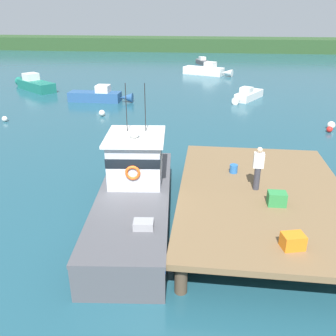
# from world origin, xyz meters

# --- Properties ---
(ground_plane) EXTENTS (200.00, 200.00, 0.00)m
(ground_plane) POSITION_xyz_m (0.00, 0.00, 0.00)
(ground_plane) COLOR #1E4C5B
(dock) EXTENTS (6.00, 9.00, 1.20)m
(dock) POSITION_xyz_m (4.80, 0.00, 1.07)
(dock) COLOR #4C3D2D
(dock) RESTS_ON ground
(main_fishing_boat) EXTENTS (3.30, 9.93, 4.80)m
(main_fishing_boat) POSITION_xyz_m (0.15, -0.21, 1.01)
(main_fishing_boat) COLOR #4C4C51
(main_fishing_boat) RESTS_ON ground
(crate_single_by_cleat) EXTENTS (0.69, 0.58, 0.43)m
(crate_single_by_cleat) POSITION_xyz_m (5.19, -3.36, 1.41)
(crate_single_by_cleat) COLOR orange
(crate_single_by_cleat) RESTS_ON dock
(crate_single_far) EXTENTS (0.61, 0.45, 0.47)m
(crate_single_far) POSITION_xyz_m (5.12, -0.95, 1.43)
(crate_single_far) COLOR #2D8442
(crate_single_far) RESTS_ON dock
(bait_bucket) EXTENTS (0.32, 0.32, 0.34)m
(bait_bucket) POSITION_xyz_m (3.81, 1.54, 1.37)
(bait_bucket) COLOR #2866B2
(bait_bucket) RESTS_ON dock
(deckhand_by_the_boat) EXTENTS (0.36, 0.22, 1.63)m
(deckhand_by_the_boat) POSITION_xyz_m (4.56, 0.15, 2.06)
(deckhand_by_the_boat) COLOR #383842
(deckhand_by_the_boat) RESTS_ON dock
(moored_boat_outer_mooring) EXTENTS (2.98, 4.39, 1.15)m
(moored_boat_outer_mooring) POSITION_xyz_m (5.92, 20.10, 0.40)
(moored_boat_outer_mooring) COLOR white
(moored_boat_outer_mooring) RESTS_ON ground
(moored_boat_off_the_point) EXTENTS (2.47, 4.12, 1.06)m
(moored_boat_off_the_point) POSITION_xyz_m (1.34, 42.27, 0.36)
(moored_boat_off_the_point) COLOR #4C4C51
(moored_boat_off_the_point) RESTS_ON ground
(moored_boat_near_channel) EXTENTS (5.53, 1.48, 1.40)m
(moored_boat_near_channel) POSITION_xyz_m (-6.76, 17.99, 0.48)
(moored_boat_near_channel) COLOR #285184
(moored_boat_near_channel) RESTS_ON ground
(moored_boat_far_right) EXTENTS (5.61, 4.69, 1.56)m
(moored_boat_far_right) POSITION_xyz_m (-14.60, 22.07, 0.54)
(moored_boat_far_right) COLOR #196B5B
(moored_boat_far_right) RESTS_ON ground
(moored_boat_far_left) EXTENTS (6.09, 3.35, 1.54)m
(moored_boat_far_left) POSITION_xyz_m (2.09, 33.14, 0.53)
(moored_boat_far_left) COLOR white
(moored_boat_far_left) RESTS_ON ground
(mooring_buoy_spare_mooring) EXTENTS (0.39, 0.39, 0.39)m
(mooring_buoy_spare_mooring) POSITION_xyz_m (-11.58, 11.19, 0.19)
(mooring_buoy_spare_mooring) COLOR silver
(mooring_buoy_spare_mooring) RESTS_ON ground
(mooring_buoy_inshore) EXTENTS (0.38, 0.38, 0.38)m
(mooring_buoy_inshore) POSITION_xyz_m (10.43, 11.39, 0.19)
(mooring_buoy_inshore) COLOR red
(mooring_buoy_inshore) RESTS_ON ground
(mooring_buoy_outer) EXTENTS (0.46, 0.46, 0.46)m
(mooring_buoy_outer) POSITION_xyz_m (-5.20, 13.41, 0.23)
(mooring_buoy_outer) COLOR silver
(mooring_buoy_outer) RESTS_ON ground
(mooring_buoy_channel_marker) EXTENTS (0.52, 0.52, 0.52)m
(mooring_buoy_channel_marker) POSITION_xyz_m (10.71, 12.10, 0.26)
(mooring_buoy_channel_marker) COLOR silver
(mooring_buoy_channel_marker) RESTS_ON ground
(far_shoreline) EXTENTS (120.00, 8.00, 2.40)m
(far_shoreline) POSITION_xyz_m (0.00, 62.00, 1.20)
(far_shoreline) COLOR #284723
(far_shoreline) RESTS_ON ground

